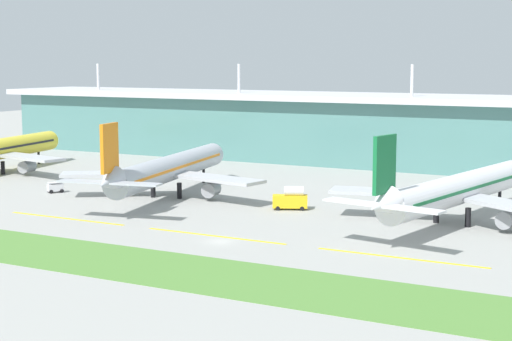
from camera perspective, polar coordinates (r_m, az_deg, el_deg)
ground_plane at (r=139.62m, az=-2.57°, el=-5.01°), size 600.00×600.00×0.00m
terminal_building at (r=240.44m, az=11.20°, el=2.76°), size 288.00×34.00×29.75m
airliner_near_middle at (r=184.82m, az=-6.16°, el=0.12°), size 47.84×66.41×18.90m
airliner_far_middle at (r=158.20m, az=13.86°, el=-1.35°), size 48.06×64.73×18.90m
taxiway_stripe_mid_west at (r=163.84m, az=-13.16°, el=-3.30°), size 28.00×0.70×0.04m
taxiway_stripe_centre at (r=144.04m, az=-2.89°, el=-4.61°), size 28.00×0.70×0.04m
taxiway_stripe_mid_east at (r=130.24m, az=10.11°, el=-6.05°), size 28.00×0.70×0.04m
grass_verge at (r=123.70m, az=-7.22°, el=-6.71°), size 300.00×18.00×0.10m
fuel_truck at (r=168.87m, az=2.47°, el=-2.00°), size 7.62×5.40×4.95m
baggage_cart at (r=196.15m, az=-13.90°, el=-1.16°), size 3.50×4.00×2.48m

